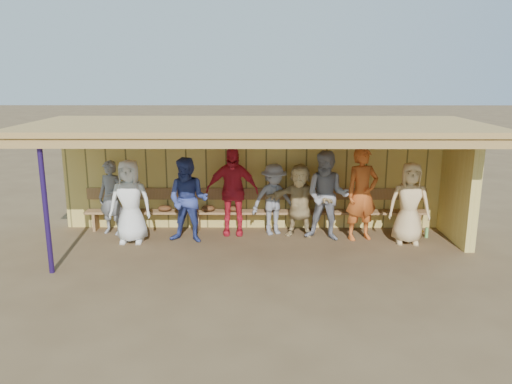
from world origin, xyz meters
TOP-DOWN VIEW (x-y plane):
  - ground at (0.00, 0.00)m, footprint 90.00×90.00m
  - player_a at (-3.14, 0.81)m, footprint 0.68×0.55m
  - player_b at (-2.59, 0.26)m, footprint 0.85×0.55m
  - player_c at (-1.39, 0.29)m, footprint 0.97×0.82m
  - player_d at (-0.52, 0.81)m, footprint 1.13×0.48m
  - player_e at (0.38, 0.81)m, footprint 1.14×0.90m
  - player_f at (0.93, 0.69)m, footprint 1.53×0.81m
  - player_g at (2.21, 0.48)m, footprint 0.82×0.66m
  - player_h at (3.14, 0.24)m, footprint 0.89×0.65m
  - player_extra at (1.48, 0.45)m, footprint 1.08×0.95m
  - dugout_structure at (0.39, 0.69)m, footprint 8.80×3.20m
  - bench at (0.00, 1.12)m, footprint 7.60×0.34m
  - dugout_equipment at (-0.42, 0.99)m, footprint 5.87×0.62m

SIDE VIEW (x-z plane):
  - ground at x=0.00m, z-range 0.00..0.00m
  - dugout_equipment at x=-0.42m, z-range 0.09..0.89m
  - bench at x=0.00m, z-range 0.06..0.99m
  - player_e at x=0.38m, z-range 0.00..1.55m
  - player_f at x=0.93m, z-range 0.00..1.58m
  - player_a at x=-3.14m, z-range 0.00..1.62m
  - player_h at x=3.14m, z-range 0.00..1.69m
  - player_b at x=-2.59m, z-range 0.00..1.74m
  - player_c at x=-1.39m, z-range 0.00..1.78m
  - player_extra at x=1.48m, z-range 0.00..1.89m
  - player_d at x=-0.52m, z-range 0.00..1.92m
  - player_g at x=2.21m, z-range 0.00..1.96m
  - dugout_structure at x=0.39m, z-range 0.44..2.94m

